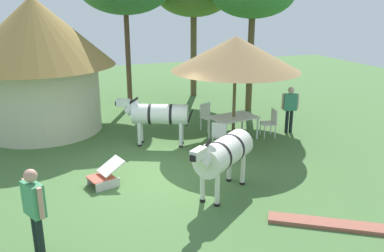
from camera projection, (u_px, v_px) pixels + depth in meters
The scene contains 13 objects.
ground_plane at pixel (164, 175), 10.27m from camera, with size 36.00×36.00×0.00m, color #486F39.
thatched_hut at pixel (38, 57), 13.04m from camera, with size 4.95×4.95×4.38m.
shade_umbrella at pixel (236, 53), 12.11m from camera, with size 3.92×3.92×3.23m.
patio_dining_table at pixel (234, 119), 12.72m from camera, with size 1.54×1.14×0.74m.
patio_chair_east_end at pixel (207, 115), 13.67m from camera, with size 0.56×0.54×0.90m.
patio_chair_near_lawn at pixel (220, 135), 11.68m from camera, with size 0.61×0.61×0.90m.
patio_chair_west_end at pixel (271, 121), 12.98m from camera, with size 0.49×0.51×0.90m.
guest_beside_umbrella at pixel (290, 105), 13.27m from camera, with size 0.52×0.34×1.54m.
standing_watcher at pixel (34, 206), 6.72m from camera, with size 0.38×0.54×1.65m.
striped_lounge_chair at pixel (105, 175), 9.66m from camera, with size 0.93×0.74×0.60m.
zebra_nearest_camera at pixel (223, 154), 9.02m from camera, with size 1.96×1.61×1.51m.
zebra_by_umbrella at pixel (158, 115), 12.12m from camera, with size 2.17×1.23×1.49m.
brick_patio_kerb at pixel (341, 225), 7.93m from camera, with size 2.80×0.36×0.08m, color #9A5544.
Camera 1 is at (-2.62, -9.07, 4.28)m, focal length 37.87 mm.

